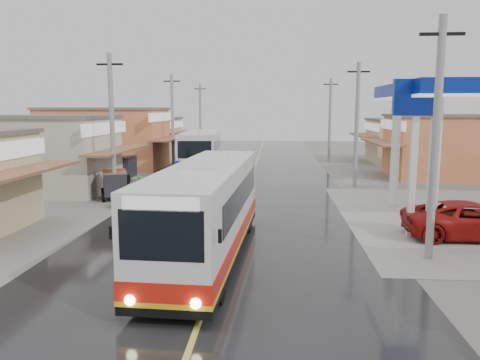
{
  "coord_description": "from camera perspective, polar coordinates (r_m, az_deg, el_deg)",
  "views": [
    {
      "loc": [
        1.76,
        -15.72,
        5.04
      ],
      "look_at": [
        0.31,
        3.63,
        2.11
      ],
      "focal_mm": 35.0,
      "sensor_mm": 36.0,
      "label": 1
    }
  ],
  "objects": [
    {
      "name": "coach_bus",
      "position": [
        16.0,
        -3.93,
        -3.59
      ],
      "size": [
        2.99,
        11.15,
        3.45
      ],
      "rotation": [
        0.0,
        0.0,
        -0.05
      ],
      "color": "silver",
      "rests_on": "road"
    },
    {
      "name": "utility_poles_right",
      "position": [
        31.57,
        13.77,
        -0.83
      ],
      "size": [
        1.6,
        36.0,
        8.0
      ],
      "primitive_type": null,
      "color": "gray",
      "rests_on": "ground"
    },
    {
      "name": "tricycle_far",
      "position": [
        33.78,
        -14.15,
        1.58
      ],
      "size": [
        1.62,
        2.44,
        1.87
      ],
      "rotation": [
        0.0,
        0.0,
        0.01
      ],
      "color": "#26262D",
      "rests_on": "ground"
    },
    {
      "name": "road",
      "position": [
        31.18,
        0.98,
        -0.68
      ],
      "size": [
        12.0,
        90.0,
        0.02
      ],
      "primitive_type": "cube",
      "color": "black",
      "rests_on": "ground"
    },
    {
      "name": "second_bus",
      "position": [
        37.07,
        -4.79,
        3.5
      ],
      "size": [
        3.34,
        10.03,
        3.28
      ],
      "rotation": [
        0.0,
        0.0,
        0.07
      ],
      "color": "silver",
      "rests_on": "road"
    },
    {
      "name": "centre_line",
      "position": [
        31.18,
        0.98,
        -0.66
      ],
      "size": [
        0.15,
        90.0,
        0.01
      ],
      "primitive_type": "cube",
      "color": "#D8CC4C",
      "rests_on": "road"
    },
    {
      "name": "shopfronts_left",
      "position": [
        37.15,
        -19.18,
        0.33
      ],
      "size": [
        11.0,
        44.0,
        5.2
      ],
      "primitive_type": null,
      "color": "#C5B387",
      "rests_on": "ground"
    },
    {
      "name": "tricycle_near",
      "position": [
        27.32,
        -15.04,
        -0.37
      ],
      "size": [
        2.05,
        2.3,
        1.61
      ],
      "rotation": [
        0.0,
        0.0,
        0.38
      ],
      "color": "#26262D",
      "rests_on": "ground"
    },
    {
      "name": "cyclist",
      "position": [
        23.21,
        -11.86,
        -2.55
      ],
      "size": [
        1.01,
        1.86,
        1.9
      ],
      "rotation": [
        0.0,
        0.0,
        -0.23
      ],
      "color": "black",
      "rests_on": "ground"
    },
    {
      "name": "tyre_stack",
      "position": [
        24.97,
        -14.41,
        -2.74
      ],
      "size": [
        0.96,
        0.96,
        0.49
      ],
      "color": "black",
      "rests_on": "ground"
    },
    {
      "name": "utility_poles_left",
      "position": [
        33.29,
        -11.03,
        -0.27
      ],
      "size": [
        1.6,
        50.0,
        8.0
      ],
      "primitive_type": null,
      "color": "gray",
      "rests_on": "ground"
    },
    {
      "name": "ground",
      "position": [
        16.6,
        -2.04,
        -9.08
      ],
      "size": [
        120.0,
        120.0,
        0.0
      ],
      "primitive_type": "plane",
      "color": "slate",
      "rests_on": "ground"
    },
    {
      "name": "jeepney",
      "position": [
        20.54,
        26.5,
        -4.43
      ],
      "size": [
        5.28,
        2.47,
        1.46
      ],
      "primitive_type": "imported",
      "rotation": [
        0.0,
        0.0,
        1.56
      ],
      "color": "#9D120F",
      "rests_on": "ground"
    }
  ]
}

